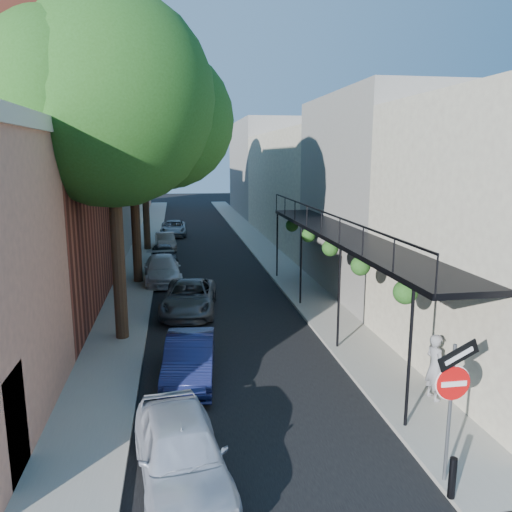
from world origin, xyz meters
name	(u,v)px	position (x,y,z in m)	size (l,w,h in m)	color
road_surface	(202,242)	(0.00, 30.00, 0.01)	(6.00, 64.00, 0.01)	black
sidewalk_left	(147,242)	(-4.00, 30.00, 0.06)	(2.00, 64.00, 0.12)	gray
sidewalk_right	(254,240)	(4.00, 30.00, 0.06)	(2.00, 64.00, 0.12)	gray
buildings_left	(63,176)	(-9.30, 28.76, 4.94)	(10.10, 59.10, 12.00)	tan
buildings_right	(321,181)	(8.99, 29.49, 4.42)	(9.80, 55.00, 10.00)	beige
sign_post	(453,389)	(3.16, 0.97, 2.04)	(0.89, 0.17, 2.99)	#595B60
bollard	(452,478)	(3.00, 0.50, 0.52)	(0.14, 0.14, 0.80)	black
oak_near	(125,106)	(-3.37, 10.26, 7.88)	(7.48, 6.80, 11.42)	#342314
oak_mid	(140,140)	(-3.42, 18.23, 7.06)	(6.60, 6.00, 10.20)	#342314
oak_far	(150,125)	(-3.35, 27.27, 8.26)	(7.70, 7.00, 11.90)	#342314
parked_car_a	(181,451)	(-1.88, 1.86, 0.69)	(1.64, 4.08, 1.39)	#B4B9C7
parked_car_b	(190,359)	(-1.58, 6.50, 0.64)	(1.34, 3.86, 1.27)	#161B47
parked_car_c	(189,297)	(-1.40, 12.87, 0.63)	(2.08, 4.50, 1.25)	#505256
parked_car_d	(162,269)	(-2.60, 18.21, 0.64)	(1.80, 4.42, 1.28)	silver
parked_car_e	(164,254)	(-2.60, 22.45, 0.59)	(1.39, 3.46, 1.18)	black
parked_car_f	(165,241)	(-2.60, 27.31, 0.56)	(1.19, 3.41, 1.12)	gray
parked_car_g	(174,228)	(-2.05, 33.33, 0.60)	(2.00, 4.35, 1.21)	gray
pedestrian	(435,367)	(4.60, 4.13, 0.99)	(0.63, 0.42, 1.74)	slate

